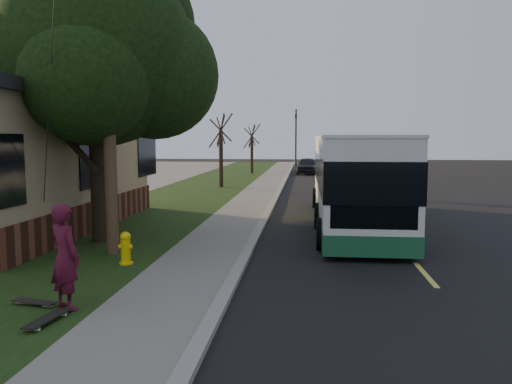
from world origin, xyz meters
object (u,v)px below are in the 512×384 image
bare_tree_far (252,150)px  skateboard_spare (34,302)px  fire_hydrant (126,248)px  dumpster (70,192)px  leafy_tree (100,54)px  utility_pole (107,65)px  transit_bus (352,178)px  bare_tree_near (221,151)px  distant_car (307,166)px  traffic_signal (296,136)px  skateboard_main (47,319)px  skateboarder (65,257)px

bare_tree_far → skateboard_spare: size_ratio=4.85×
fire_hydrant → dumpster: dumpster is taller
leafy_tree → utility_pole: bearing=-62.4°
fire_hydrant → transit_bus: 8.45m
leafy_tree → transit_bus: 8.77m
bare_tree_near → distant_car: (5.00, 12.50, -1.47)m
dumpster → distant_car: 24.04m
bare_tree_near → bare_tree_far: (0.50, 12.00, -0.15)m
traffic_signal → distant_car: 4.40m
bare_tree_far → distant_car: bare_tree_far is taller
bare_tree_far → bare_tree_near: bearing=-92.4°
skateboard_spare → dumpster: 12.38m
dumpster → leafy_tree: bearing=-56.2°
skateboard_spare → traffic_signal: bearing=84.4°
transit_bus → skateboard_spare: (-6.13, -9.13, -1.46)m
fire_hydrant → leafy_tree: leafy_tree is taller
fire_hydrant → dumpster: bearing=122.8°
skateboard_main → skateboard_spare: bearing=130.0°
fire_hydrant → traffic_signal: bearing=84.8°
utility_pole → distant_car: (4.81, 29.51, -3.95)m
traffic_signal → fire_hydrant: bearing=-95.2°
skateboarder → leafy_tree: bearing=-42.4°
bare_tree_far → utility_pole: bearing=-90.6°
traffic_signal → skateboarder: size_ratio=3.11×
utility_pole → bare_tree_far: size_ratio=2.25×
utility_pole → transit_bus: bearing=39.7°
utility_pole → skateboard_spare: 5.96m
bare_tree_near → skateboarder: bare_tree_near is taller
leafy_tree → skateboard_spare: leafy_tree is taller
leafy_tree → skateboard_main: 8.24m
leafy_tree → traffic_signal: leafy_tree is taller
skateboard_main → dumpster: dumpster is taller
distant_car → skateboarder: bearing=-94.0°
bare_tree_far → skateboarder: (0.50, -33.02, -1.05)m
fire_hydrant → skateboarder: skateboarder is taller
skateboard_main → distant_car: 34.40m
skateboard_spare → dumpster: size_ratio=0.46×
skateboard_main → fire_hydrant: bearing=91.6°
leafy_tree → skateboarder: bearing=-73.6°
skateboard_spare → distant_car: bearing=82.1°
utility_pole → skateboard_main: utility_pole is taller
skateboard_main → skateboard_spare: size_ratio=1.13×
bare_tree_far → dumpster: 22.17m
traffic_signal → dumpster: traffic_signal is taller
fire_hydrant → traffic_signal: (3.10, 34.00, 2.73)m
utility_pole → transit_bus: utility_pole is taller
bare_tree_far → distant_car: size_ratio=1.01×
fire_hydrant → skateboard_main: (0.10, -3.66, -0.30)m
skateboarder → distant_car: 33.76m
traffic_signal → transit_bus: bearing=-84.9°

